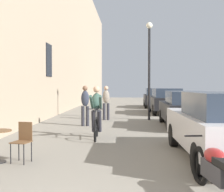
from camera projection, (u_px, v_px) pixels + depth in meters
The scene contains 11 objects.
building_facade_left at pixel (47, 7), 16.63m from camera, with size 0.54×68.00×11.95m.
cafe_chair_mid_toward_street at pixel (23, 139), 6.90m from camera, with size 0.45×0.45×0.89m.
cyclist_on_bicycle at pixel (96, 113), 10.06m from camera, with size 0.52×1.76×1.74m.
pedestrian_near at pixel (85, 103), 13.11m from camera, with size 0.35×0.25×1.73m.
pedestrian_mid at pixel (106, 101), 15.48m from camera, with size 0.34×0.25×1.72m.
street_lamp at pixel (149, 58), 15.40m from camera, with size 0.32×0.32×4.90m.
parked_car_nearest at pixel (221, 125), 7.11m from camera, with size 1.91×4.43×1.57m.
parked_car_second at pixel (185, 108), 12.87m from camera, with size 1.84×4.25×1.50m.
parked_car_third at pixel (165, 100), 19.14m from camera, with size 1.94×4.45×1.57m.
parked_car_fourth at pixel (156, 97), 24.65m from camera, with size 1.93×4.40×1.55m.
parked_motorcycle at pixel (218, 172), 4.65m from camera, with size 0.62×2.14×0.92m.
Camera 1 is at (0.88, -2.59, 1.70)m, focal length 49.35 mm.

